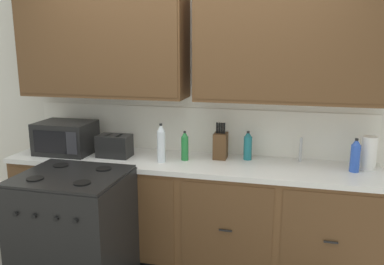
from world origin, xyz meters
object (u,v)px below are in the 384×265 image
Objects in this scene: knife_block at (221,145)px; bottle_blue at (355,156)px; microwave at (66,137)px; toaster at (114,146)px; stove_range at (75,234)px; paper_towel_roll at (369,153)px; bottle_teal at (248,146)px; bottle_clear at (161,143)px; bottle_green at (185,146)px.

knife_block is 1.05m from bottle_blue.
microwave is 1.37m from knife_block.
toaster is 0.91m from knife_block.
stove_range is 1.98× the size of microwave.
paper_towel_roll is at bearing 3.87° from toaster.
stove_range is 3.90× the size of bottle_teal.
paper_towel_roll is (2.12, 0.74, 0.57)m from stove_range.
bottle_teal is (1.19, 0.79, 0.56)m from stove_range.
toaster is at bearing -178.51° from bottle_blue.
knife_block is 0.96× the size of bottle_clear.
microwave reaches higher than bottle_green.
microwave is 2.52m from paper_towel_roll.
bottle_teal is at bearing 5.31° from knife_block.
bottle_teal is 0.83m from bottle_blue.
bottle_clear is 1.50m from bottle_blue.
paper_towel_roll is (1.16, -0.02, 0.01)m from knife_block.
knife_block is 1.27× the size of bottle_teal.
bottle_blue is (2.41, 0.04, -0.01)m from microwave.
stove_range is 2.95× the size of bottle_clear.
microwave is 1.85× the size of bottle_blue.
stove_range is at bearing -141.32° from knife_block.
bottle_clear is at bearing -172.96° from paper_towel_roll.
bottle_green is (-1.33, -0.01, -0.01)m from bottle_blue.
bottle_clear is (0.51, 0.55, 0.60)m from stove_range.
bottle_blue is 1.33m from bottle_green.
bottle_clear is at bearing -4.39° from microwave.
bottle_blue is (1.50, 0.11, -0.03)m from bottle_clear.
paper_towel_roll reaches higher than stove_range.
knife_block is 1.20× the size of bottle_blue.
bottle_teal is at bearing 6.23° from microwave.
stove_range is 3.65× the size of paper_towel_roll.
toaster is 0.90× the size of knife_block.
bottle_blue is at bearing -6.11° from knife_block.
toaster reaches higher than stove_range.
bottle_teal is at bearing 170.78° from bottle_blue.
bottle_blue is (1.94, 0.05, 0.03)m from toaster.
microwave reaches higher than paper_towel_roll.
paper_towel_roll is at bearing -1.19° from knife_block.
bottle_teal is at bearing 9.32° from toaster.
bottle_green is at bearing 3.90° from toaster.
knife_block is (0.89, 0.16, 0.02)m from toaster.
microwave is 0.47m from toaster.
stove_range is at bearing -56.67° from microwave.
paper_towel_roll is at bearing 2.92° from microwave.
toaster is at bearing -1.25° from microwave.
toaster is 2.06m from paper_towel_roll.
microwave is at bearing 123.33° from stove_range.
bottle_clear is (0.44, -0.06, 0.06)m from toaster.
bottle_teal is 0.98× the size of bottle_green.
paper_towel_roll reaches higher than bottle_green.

